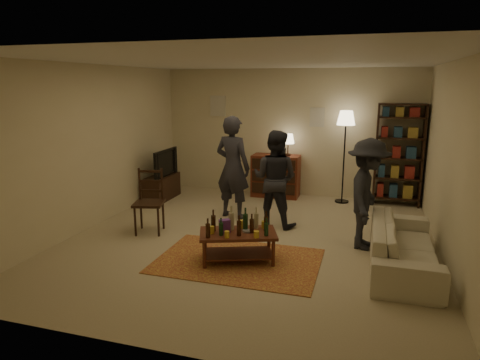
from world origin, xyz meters
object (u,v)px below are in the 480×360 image
at_px(floor_lamp, 346,125).
at_px(person_left, 233,167).
at_px(sofa, 403,245).
at_px(person_right, 275,179).
at_px(bookshelf, 399,154).
at_px(dining_chair, 150,198).
at_px(coffee_table, 238,235).
at_px(tv_stand, 162,181).
at_px(person_by_sofa, 367,194).
at_px(dresser, 276,175).

height_order(floor_lamp, person_left, floor_lamp).
distance_m(sofa, person_right, 2.39).
xyz_separation_m(bookshelf, sofa, (-0.05, -3.18, -0.73)).
bearing_deg(person_left, floor_lamp, -124.39).
bearing_deg(floor_lamp, sofa, -72.02).
bearing_deg(floor_lamp, dining_chair, -136.57).
bearing_deg(floor_lamp, bookshelf, 7.16).
xyz_separation_m(coffee_table, dining_chair, (-1.74, 0.76, 0.18)).
bearing_deg(tv_stand, coffee_table, -46.67).
height_order(dining_chair, sofa, dining_chair).
xyz_separation_m(tv_stand, sofa, (4.64, -2.20, -0.08)).
bearing_deg(floor_lamp, person_left, -138.87).
distance_m(dining_chair, sofa, 3.91).
bearing_deg(person_left, person_right, 178.22).
relative_size(dining_chair, tv_stand, 1.00).
xyz_separation_m(floor_lamp, person_by_sofa, (0.49, -2.46, -0.78)).
relative_size(tv_stand, floor_lamp, 0.57).
height_order(tv_stand, person_left, person_left).
bearing_deg(person_right, person_by_sofa, 168.44).
relative_size(tv_stand, sofa, 0.51).
height_order(sofa, person_left, person_left).
distance_m(coffee_table, bookshelf, 4.29).
height_order(dining_chair, person_by_sofa, person_by_sofa).
bearing_deg(person_by_sofa, floor_lamp, 16.27).
bearing_deg(dining_chair, tv_stand, 96.68).
xyz_separation_m(dining_chair, person_right, (1.88, 0.90, 0.26)).
bearing_deg(bookshelf, floor_lamp, -172.84).
bearing_deg(person_right, dining_chair, 36.15).
relative_size(dresser, person_right, 0.83).
relative_size(dining_chair, sofa, 0.51).
relative_size(dresser, floor_lamp, 0.73).
height_order(dining_chair, dresser, dresser).
relative_size(coffee_table, dining_chair, 1.09).
relative_size(bookshelf, person_by_sofa, 1.24).
bearing_deg(coffee_table, person_left, 109.87).
relative_size(coffee_table, dresser, 0.85).
distance_m(floor_lamp, person_by_sofa, 2.63).
height_order(person_left, person_right, person_left).
bearing_deg(person_right, bookshelf, -125.32).
bearing_deg(person_by_sofa, person_left, 74.82).
xyz_separation_m(sofa, person_right, (-2.00, 1.20, 0.51)).
xyz_separation_m(person_left, person_by_sofa, (2.33, -0.86, -0.11)).
distance_m(person_left, person_by_sofa, 2.48).
distance_m(dresser, person_by_sofa, 3.17).
bearing_deg(bookshelf, person_by_sofa, -101.89).
xyz_separation_m(dining_chair, tv_stand, (-0.76, 1.89, -0.18)).
xyz_separation_m(dining_chair, person_by_sofa, (3.39, 0.28, 0.25)).
distance_m(floor_lamp, sofa, 3.46).
bearing_deg(dining_chair, person_by_sofa, -10.49).
bearing_deg(bookshelf, dresser, -178.43).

